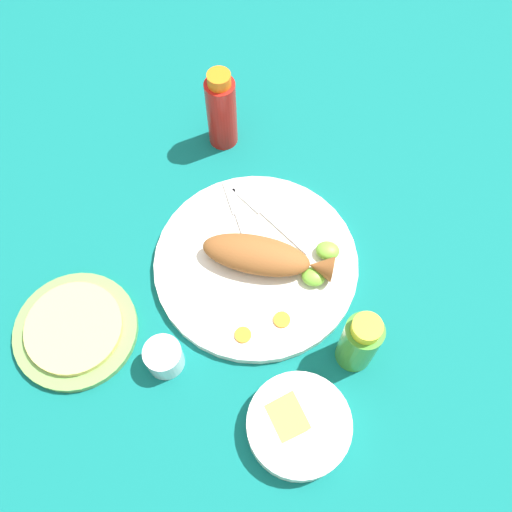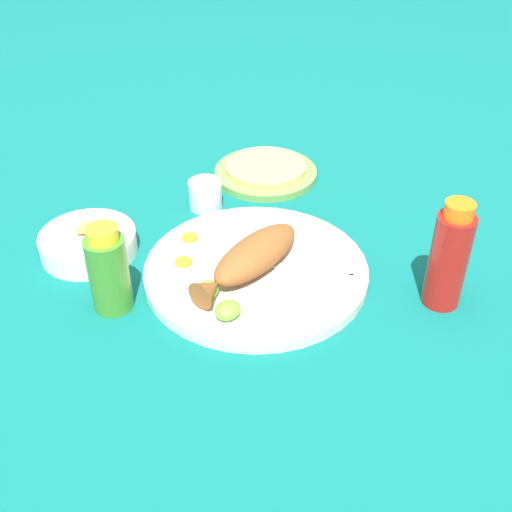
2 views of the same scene
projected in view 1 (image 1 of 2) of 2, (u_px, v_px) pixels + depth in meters
The scene contains 15 objects.
ground_plane at pixel (256, 266), 0.99m from camera, with size 4.00×4.00×0.00m, color #0C605B.
main_plate at pixel (256, 263), 0.98m from camera, with size 0.35×0.35×0.02m, color silver.
fried_fish at pixel (263, 256), 0.95m from camera, with size 0.22×0.08×0.05m.
fork_near at pixel (239, 218), 1.01m from camera, with size 0.09×0.17×0.00m.
fork_far at pixel (266, 215), 1.02m from camera, with size 0.15×0.12×0.00m.
carrot_slice_near at pixel (244, 335), 0.92m from camera, with size 0.03×0.03×0.00m, color orange.
carrot_slice_mid at pixel (282, 320), 0.93m from camera, with size 0.03×0.03×0.00m, color orange.
lime_wedge_main at pixel (314, 277), 0.95m from camera, with size 0.04×0.03×0.02m, color #6BB233.
lime_wedge_side at pixel (328, 251), 0.97m from camera, with size 0.04×0.03×0.02m, color #6BB233.
hot_sauce_bottle_red at pixel (221, 111), 1.04m from camera, with size 0.06×0.06×0.17m.
hot_sauce_bottle_green at pixel (359, 342), 0.86m from camera, with size 0.06×0.06×0.14m.
salt_cup at pixel (164, 358), 0.90m from camera, with size 0.06×0.06×0.05m.
guacamole_bowl at pixel (299, 425), 0.85m from camera, with size 0.16×0.16×0.05m.
tortilla_plate at pixel (76, 330), 0.93m from camera, with size 0.20×0.20×0.01m, color #6B9E4C.
tortilla_stack at pixel (74, 328), 0.92m from camera, with size 0.16×0.16×0.01m, color #E0C666.
Camera 1 is at (-0.07, 0.42, 0.90)m, focal length 40.00 mm.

